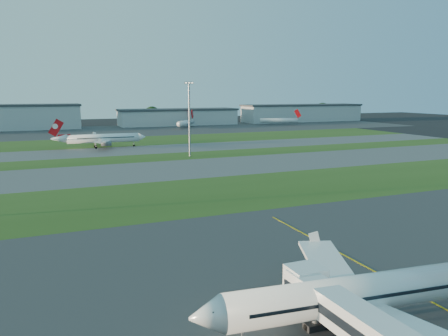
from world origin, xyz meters
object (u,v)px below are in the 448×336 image
airliner_parked (364,294)px  light_mast_centre (189,114)px  airliner_taxiing (103,139)px  mini_jet_near (186,123)px  mini_jet_far (279,120)px

airliner_parked → light_mast_centre: 116.73m
airliner_taxiing → mini_jet_near: airliner_taxiing is taller
airliner_taxiing → light_mast_centre: 45.72m
airliner_parked → airliner_taxiing: (-4.37, 151.08, 0.14)m
airliner_parked → airliner_taxiing: size_ratio=0.96×
airliner_taxiing → mini_jet_far: 152.69m
airliner_taxiing → mini_jet_near: 105.74m
airliner_parked → mini_jet_far: airliner_parked is taller
light_mast_centre → airliner_taxiing: bearing=124.2°
airliner_taxiing → mini_jet_far: (128.57, 82.37, -0.52)m
mini_jet_far → light_mast_centre: bearing=-109.9°
mini_jet_far → light_mast_centre: 158.29m
mini_jet_near → light_mast_centre: size_ratio=0.93×
mini_jet_near → mini_jet_far: (66.05, -2.92, 0.00)m
airliner_taxiing → light_mast_centre: bearing=126.4°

